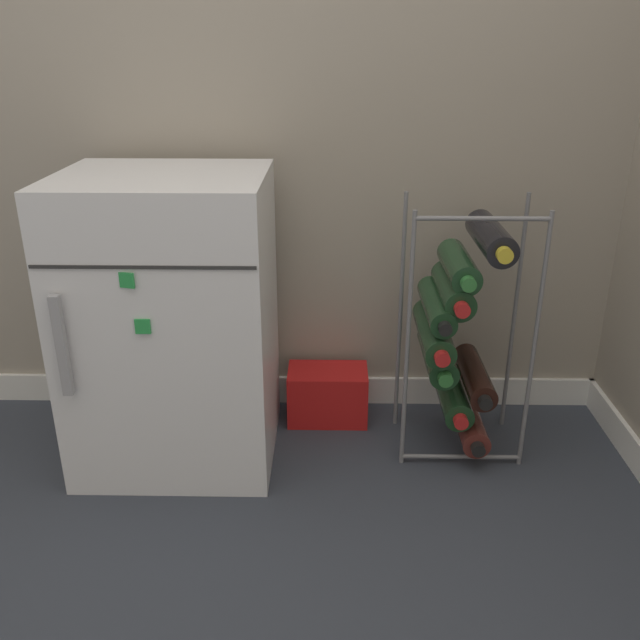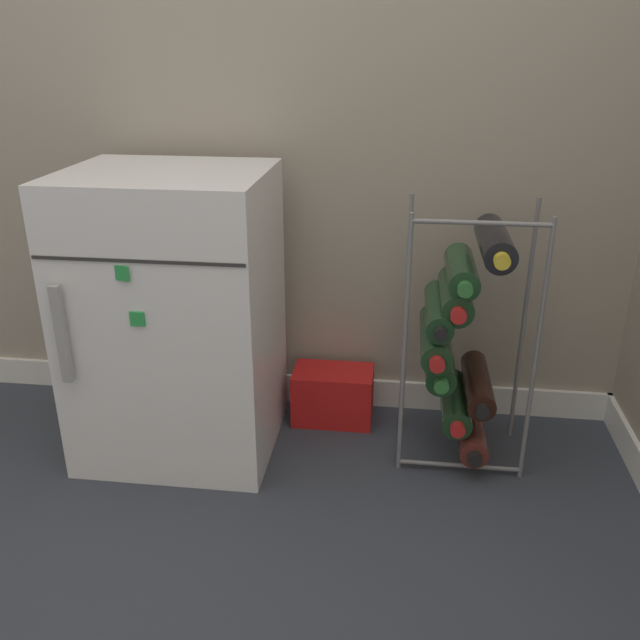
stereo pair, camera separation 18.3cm
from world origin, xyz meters
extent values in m
plane|color=#333842|center=(0.00, 0.00, 0.00)|extent=(14.00, 14.00, 0.00)
cube|color=white|center=(0.00, 0.59, 0.04)|extent=(6.91, 0.01, 0.09)
cube|color=white|center=(-0.32, 0.32, 0.40)|extent=(0.53, 0.45, 0.79)
cube|color=#2D2D2D|center=(-0.32, 0.09, 0.63)|extent=(0.51, 0.00, 0.01)
cube|color=#9E9EA3|center=(-0.52, 0.07, 0.44)|extent=(0.02, 0.02, 0.25)
cube|color=green|center=(-0.35, 0.09, 0.60)|extent=(0.04, 0.01, 0.04)
cube|color=green|center=(-0.33, 0.09, 0.48)|extent=(0.04, 0.01, 0.04)
cylinder|color=slate|center=(0.31, 0.26, 0.36)|extent=(0.01, 0.01, 0.72)
cylinder|color=slate|center=(0.64, 0.26, 0.36)|extent=(0.01, 0.01, 0.72)
cylinder|color=slate|center=(0.31, 0.47, 0.36)|extent=(0.01, 0.01, 0.72)
cylinder|color=slate|center=(0.64, 0.47, 0.36)|extent=(0.01, 0.01, 0.72)
cylinder|color=slate|center=(0.47, 0.26, 0.02)|extent=(0.33, 0.01, 0.01)
cylinder|color=slate|center=(0.47, 0.26, 0.70)|extent=(0.33, 0.01, 0.01)
cylinder|color=#56231E|center=(0.51, 0.36, 0.08)|extent=(0.08, 0.30, 0.08)
cylinder|color=black|center=(0.51, 0.20, 0.08)|extent=(0.04, 0.02, 0.04)
cylinder|color=#19381E|center=(0.46, 0.36, 0.16)|extent=(0.08, 0.26, 0.08)
cylinder|color=red|center=(0.46, 0.22, 0.16)|extent=(0.04, 0.02, 0.04)
cylinder|color=black|center=(0.52, 0.36, 0.22)|extent=(0.07, 0.28, 0.07)
cylinder|color=black|center=(0.52, 0.21, 0.22)|extent=(0.04, 0.02, 0.04)
cylinder|color=#19381E|center=(0.41, 0.36, 0.29)|extent=(0.08, 0.27, 0.08)
cylinder|color=#2D7033|center=(0.41, 0.21, 0.29)|extent=(0.04, 0.02, 0.04)
cylinder|color=#19381E|center=(0.39, 0.36, 0.35)|extent=(0.08, 0.31, 0.08)
cylinder|color=red|center=(0.39, 0.19, 0.35)|extent=(0.04, 0.02, 0.04)
cylinder|color=#19381E|center=(0.39, 0.36, 0.43)|extent=(0.07, 0.29, 0.07)
cylinder|color=black|center=(0.39, 0.20, 0.43)|extent=(0.03, 0.02, 0.03)
cylinder|color=#19381E|center=(0.44, 0.36, 0.48)|extent=(0.08, 0.27, 0.08)
cylinder|color=red|center=(0.44, 0.22, 0.48)|extent=(0.04, 0.02, 0.04)
cylinder|color=#19381E|center=(0.45, 0.36, 0.55)|extent=(0.08, 0.26, 0.08)
cylinder|color=#2D7033|center=(0.45, 0.22, 0.55)|extent=(0.04, 0.02, 0.04)
cylinder|color=black|center=(0.52, 0.36, 0.62)|extent=(0.08, 0.29, 0.08)
cylinder|color=gold|center=(0.52, 0.21, 0.62)|extent=(0.04, 0.02, 0.04)
cube|color=red|center=(0.10, 0.49, 0.08)|extent=(0.24, 0.15, 0.17)
camera|label=1|loc=(0.11, -1.35, 1.10)|focal=38.00mm
camera|label=2|loc=(0.29, -1.34, 1.10)|focal=38.00mm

